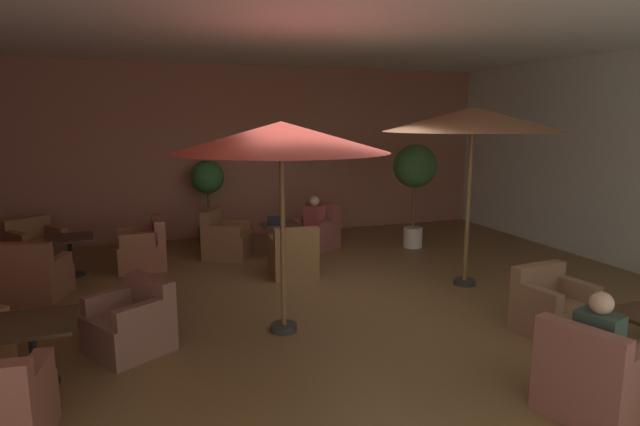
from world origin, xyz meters
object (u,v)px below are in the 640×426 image
(armchair_front_left_south, at_px, (226,240))
(armchair_rear_right_north, at_px, (552,309))
(armchair_mid_center_south, at_px, (36,278))
(iced_drink_cup, at_px, (277,222))
(armchair_front_left_north, at_px, (293,257))
(cafe_table_front_left, at_px, (281,234))
(open_laptop, at_px, (277,223))
(armchair_front_right_north, at_px, (131,325))
(armchair_mid_center_north, at_px, (143,250))
(armchair_rear_right_east, at_px, (592,380))
(armchair_front_left_east, at_px, (316,233))
(potted_tree_mid_left, at_px, (208,187))
(cafe_table_front_right, at_px, (32,336))
(patio_umbrella_tall_red, at_px, (281,138))
(armchair_mid_center_east, at_px, (36,248))
(patron_by_window, at_px, (598,333))
(cafe_table_mid_center, at_px, (70,247))
(potted_tree_left_corner, at_px, (415,172))
(patron_blue_shirt, at_px, (314,214))

(armchair_front_left_south, xyz_separation_m, armchair_rear_right_north, (3.11, -4.71, -0.03))
(armchair_mid_center_south, xyz_separation_m, iced_drink_cup, (3.72, 0.90, 0.39))
(armchair_front_left_north, bearing_deg, cafe_table_front_left, 86.25)
(armchair_rear_right_north, xyz_separation_m, open_laptop, (-2.30, 4.12, 0.40))
(armchair_front_right_north, bearing_deg, armchair_rear_right_north, -13.49)
(armchair_mid_center_north, bearing_deg, armchair_rear_right_east, -58.99)
(cafe_table_front_left, bearing_deg, iced_drink_cup, -151.00)
(armchair_front_right_north, bearing_deg, armchair_front_left_east, 47.63)
(potted_tree_mid_left, distance_m, open_laptop, 2.17)
(cafe_table_front_right, xyz_separation_m, patio_umbrella_tall_red, (2.57, 0.50, 1.80))
(armchair_front_right_north, height_order, armchair_mid_center_east, armchair_mid_center_east)
(cafe_table_front_right, bearing_deg, armchair_rear_right_north, -6.12)
(cafe_table_front_left, distance_m, armchair_front_right_north, 3.99)
(armchair_front_left_east, bearing_deg, patron_by_window, -86.53)
(armchair_front_right_north, distance_m, armchair_rear_right_north, 4.83)
(armchair_front_left_east, height_order, patron_by_window, patron_by_window)
(armchair_mid_center_north, bearing_deg, armchair_front_left_north, -28.29)
(cafe_table_front_left, relative_size, patio_umbrella_tall_red, 0.28)
(armchair_mid_center_east, height_order, open_laptop, open_laptop)
(armchair_front_left_east, bearing_deg, patio_umbrella_tall_red, -113.97)
(armchair_mid_center_north, bearing_deg, armchair_rear_right_north, -44.25)
(armchair_front_left_north, distance_m, patron_by_window, 4.89)
(cafe_table_front_left, xyz_separation_m, cafe_table_mid_center, (-3.48, 0.15, 0.00))
(armchair_front_left_north, height_order, open_laptop, same)
(cafe_table_mid_center, distance_m, armchair_mid_center_east, 1.14)
(potted_tree_left_corner, relative_size, iced_drink_cup, 18.48)
(cafe_table_mid_center, height_order, iced_drink_cup, iced_drink_cup)
(armchair_rear_right_north, height_order, armchair_rear_right_east, armchair_rear_right_east)
(cafe_table_front_right, relative_size, cafe_table_mid_center, 1.03)
(armchair_rear_right_north, xyz_separation_m, patio_umbrella_tall_red, (-2.99, 1.09, 2.00))
(armchair_front_left_north, relative_size, open_laptop, 2.29)
(open_laptop, bearing_deg, patron_by_window, -76.48)
(patron_blue_shirt, bearing_deg, potted_tree_left_corner, -15.54)
(cafe_table_front_left, relative_size, armchair_mid_center_east, 0.62)
(armchair_front_left_south, distance_m, armchair_front_right_north, 3.92)
(cafe_table_front_right, xyz_separation_m, potted_tree_left_corner, (6.07, 3.67, 0.99))
(armchair_mid_center_east, bearing_deg, patio_umbrella_tall_red, -51.53)
(iced_drink_cup, bearing_deg, potted_tree_mid_left, 118.32)
(armchair_front_left_south, relative_size, iced_drink_cup, 9.39)
(cafe_table_front_left, height_order, potted_tree_left_corner, potted_tree_left_corner)
(patron_blue_shirt, height_order, open_laptop, patron_blue_shirt)
(patron_blue_shirt, bearing_deg, armchair_front_left_north, -119.15)
(armchair_rear_right_north, distance_m, patio_umbrella_tall_red, 3.76)
(potted_tree_left_corner, distance_m, patron_blue_shirt, 2.12)
(armchair_front_left_east, xyz_separation_m, armchair_front_left_south, (-1.78, -0.10, 0.01))
(armchair_front_left_north, relative_size, armchair_front_right_north, 0.82)
(armchair_rear_right_north, relative_size, potted_tree_mid_left, 0.49)
(armchair_rear_right_north, bearing_deg, armchair_mid_center_north, 135.75)
(open_laptop, bearing_deg, iced_drink_cup, 64.90)
(armchair_front_left_north, relative_size, armchair_rear_right_north, 1.01)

